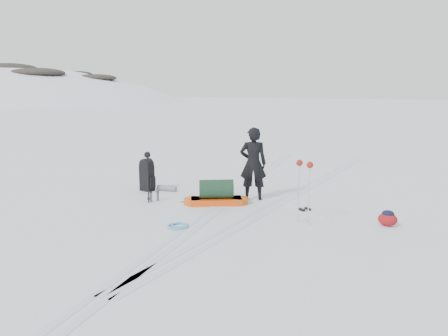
{
  "coord_description": "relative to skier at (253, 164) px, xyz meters",
  "views": [
    {
      "loc": [
        4.17,
        -9.45,
        2.91
      ],
      "look_at": [
        0.06,
        0.21,
        0.95
      ],
      "focal_mm": 35.0,
      "sensor_mm": 36.0,
      "label": 1
    }
  ],
  "objects": [
    {
      "name": "stuff_sack",
      "position": [
        -1.19,
        0.16,
        -0.84
      ],
      "size": [
        0.37,
        0.29,
        0.22
      ],
      "rotation": [
        0.0,
        0.0,
        -0.1
      ],
      "color": "black",
      "rests_on": "ground"
    },
    {
      "name": "ski_tracks",
      "position": [
        0.1,
        -0.21,
        -0.94
      ],
      "size": [
        3.38,
        17.97,
        0.01
      ],
      "color": "silver",
      "rests_on": "ground"
    },
    {
      "name": "thermos_pair",
      "position": [
        -2.27,
        -1.18,
        -0.82
      ],
      "size": [
        0.18,
        0.25,
        0.26
      ],
      "rotation": [
        0.0,
        0.0,
        0.27
      ],
      "color": "slate",
      "rests_on": "ground"
    },
    {
      "name": "expedition_rucksack",
      "position": [
        -3.01,
        -0.25,
        -0.52
      ],
      "size": [
        1.02,
        0.44,
        0.93
      ],
      "rotation": [
        0.0,
        0.0,
        -0.24
      ],
      "color": "black",
      "rests_on": "ground"
    },
    {
      "name": "small_daypack",
      "position": [
        3.38,
        -0.99,
        -0.78
      ],
      "size": [
        0.49,
        0.46,
        0.34
      ],
      "rotation": [
        0.0,
        0.0,
        -0.52
      ],
      "color": "maroon",
      "rests_on": "ground"
    },
    {
      "name": "touring_skis_white",
      "position": [
        1.51,
        -0.56,
        -0.93
      ],
      "size": [
        1.54,
        1.36,
        0.07
      ],
      "rotation": [
        0.0,
        0.0,
        -0.7
      ],
      "color": "white",
      "rests_on": "ground"
    },
    {
      "name": "ground",
      "position": [
        -0.51,
        -1.08,
        -0.95
      ],
      "size": [
        200.0,
        200.0,
        0.0
      ],
      "primitive_type": "plane",
      "color": "white",
      "rests_on": "ground"
    },
    {
      "name": "touring_skis_grey",
      "position": [
        -1.27,
        -0.23,
        -0.93
      ],
      "size": [
        0.67,
        1.73,
        0.06
      ],
      "rotation": [
        0.0,
        0.0,
        1.32
      ],
      "color": "#989AA0",
      "rests_on": "ground"
    },
    {
      "name": "rope_coil",
      "position": [
        -0.67,
        -2.8,
        -0.92
      ],
      "size": [
        0.59,
        0.59,
        0.06
      ],
      "rotation": [
        0.0,
        0.0,
        0.37
      ],
      "color": "#50A6C3",
      "rests_on": "ground"
    },
    {
      "name": "ski_poles_black",
      "position": [
        -2.34,
        -1.35,
        0.12
      ],
      "size": [
        0.16,
        0.17,
        1.31
      ],
      "rotation": [
        0.0,
        0.0,
        -0.16
      ],
      "color": "black",
      "rests_on": "ground"
    },
    {
      "name": "ski_poles_silver",
      "position": [
        1.69,
        -1.55,
        0.21
      ],
      "size": [
        0.4,
        0.3,
        1.38
      ],
      "rotation": [
        0.0,
        0.0,
        -0.39
      ],
      "color": "silver",
      "rests_on": "ground"
    },
    {
      "name": "pulk_sled",
      "position": [
        -0.68,
        -0.82,
        -0.71
      ],
      "size": [
        1.66,
        1.16,
        0.62
      ],
      "rotation": [
        0.0,
        0.0,
        0.48
      ],
      "color": "#F04B0E",
      "rests_on": "ground"
    },
    {
      "name": "skier",
      "position": [
        0.0,
        0.0,
        0.0
      ],
      "size": [
        0.8,
        0.66,
        1.9
      ],
      "primitive_type": "imported",
      "rotation": [
        0.0,
        0.0,
        3.49
      ],
      "color": "black",
      "rests_on": "ground"
    }
  ]
}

